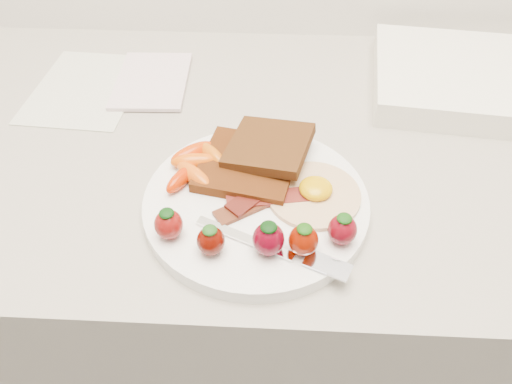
{
  "coord_description": "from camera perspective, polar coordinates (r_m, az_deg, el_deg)",
  "views": [
    {
      "loc": [
        0.01,
        1.15,
        1.35
      ],
      "look_at": [
        -0.01,
        1.56,
        0.93
      ],
      "focal_mm": 35.0,
      "sensor_mm": 36.0,
      "label": 1
    }
  ],
  "objects": [
    {
      "name": "toast_upper",
      "position": [
        0.63,
        1.48,
        5.26
      ],
      "size": [
        0.12,
        0.12,
        0.02
      ],
      "primitive_type": "cube",
      "rotation": [
        0.0,
        -0.1,
        -0.26
      ],
      "color": "black",
      "rests_on": "toast_lower"
    },
    {
      "name": "fried_egg",
      "position": [
        0.6,
        6.68,
        -0.09
      ],
      "size": [
        0.12,
        0.12,
        0.02
      ],
      "color": "beige",
      "rests_on": "plate"
    },
    {
      "name": "plate",
      "position": [
        0.6,
        0.0,
        -1.27
      ],
      "size": [
        0.27,
        0.27,
        0.02
      ],
      "primitive_type": "cylinder",
      "color": "white",
      "rests_on": "counter"
    },
    {
      "name": "baby_carrots",
      "position": [
        0.63,
        -7.02,
        3.25
      ],
      "size": [
        0.08,
        0.1,
        0.02
      ],
      "color": "#DC5507",
      "rests_on": "plate"
    },
    {
      "name": "toast_lower",
      "position": [
        0.63,
        -0.95,
        3.12
      ],
      "size": [
        0.14,
        0.14,
        0.01
      ],
      "primitive_type": "cube",
      "rotation": [
        0.0,
        0.0,
        -0.2
      ],
      "color": "black",
      "rests_on": "plate"
    },
    {
      "name": "counter",
      "position": [
        1.05,
        0.72,
        -13.12
      ],
      "size": [
        2.0,
        0.6,
        0.9
      ],
      "primitive_type": "cube",
      "color": "gray",
      "rests_on": "ground"
    },
    {
      "name": "paper_sheet",
      "position": [
        0.85,
        -18.83,
        11.18
      ],
      "size": [
        0.17,
        0.22,
        0.0
      ],
      "primitive_type": "cube",
      "rotation": [
        0.0,
        0.0,
        -0.07
      ],
      "color": "beige",
      "rests_on": "counter"
    },
    {
      "name": "bacon_strips",
      "position": [
        0.59,
        0.53,
        -0.65
      ],
      "size": [
        0.11,
        0.1,
        0.01
      ],
      "color": "#371409",
      "rests_on": "plate"
    },
    {
      "name": "appliance",
      "position": [
        0.86,
        23.59,
        11.7
      ],
      "size": [
        0.33,
        0.27,
        0.04
      ],
      "primitive_type": "cube",
      "rotation": [
        0.0,
        0.0,
        -0.12
      ],
      "color": "white",
      "rests_on": "counter"
    },
    {
      "name": "strawberries",
      "position": [
        0.53,
        0.56,
        -4.87
      ],
      "size": [
        0.22,
        0.05,
        0.04
      ],
      "color": "maroon",
      "rests_on": "plate"
    },
    {
      "name": "notepad",
      "position": [
        0.83,
        -11.79,
        12.39
      ],
      "size": [
        0.12,
        0.17,
        0.01
      ],
      "primitive_type": "cube",
      "rotation": [
        0.0,
        0.0,
        0.03
      ],
      "color": "silver",
      "rests_on": "paper_sheet"
    },
    {
      "name": "fork",
      "position": [
        0.54,
        2.91,
        -6.63
      ],
      "size": [
        0.17,
        0.08,
        0.0
      ],
      "color": "white",
      "rests_on": "plate"
    }
  ]
}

